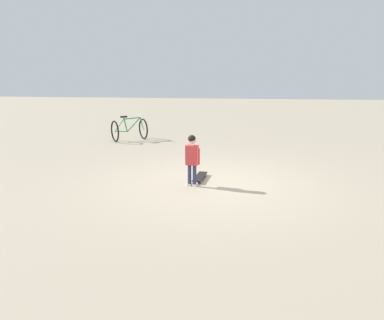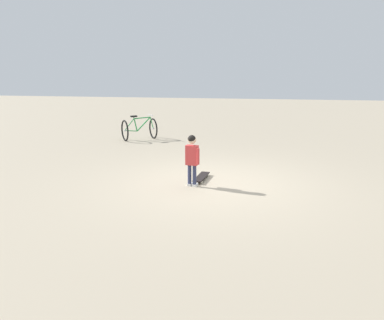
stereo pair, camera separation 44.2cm
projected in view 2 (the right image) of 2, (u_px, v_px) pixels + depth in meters
The scene contains 4 objects.
ground_plane at pixel (215, 183), 7.73m from camera, with size 50.00×50.00×0.00m, color tan.
child_person at pixel (192, 155), 7.40m from camera, with size 0.28×0.33×1.06m.
skateboard at pixel (201, 177), 8.00m from camera, with size 0.79×0.26×0.07m.
bicycle_mid at pixel (139, 129), 12.60m from camera, with size 1.22×1.28×0.85m.
Camera 2 is at (-7.37, -0.91, 2.28)m, focal length 34.58 mm.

